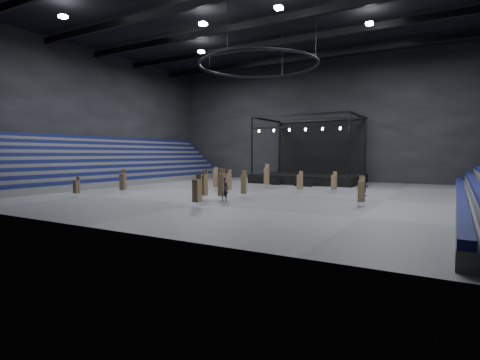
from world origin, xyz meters
The scene contains 29 objects.
floor centered at (0.00, 0.00, 0.00)m, with size 50.00×50.00×0.00m, color #4D4D50.
ceiling centered at (0.00, 0.00, 18.00)m, with size 50.00×42.00×0.20m, color black.
wall_back centered at (0.00, 21.00, 9.00)m, with size 50.00×0.20×18.00m, color black.
wall_front centered at (0.00, -21.00, 9.00)m, with size 50.00×0.20×18.00m, color black.
wall_left centered at (-25.00, 0.00, 9.00)m, with size 0.20×42.00×18.00m, color black.
bleachers_left centered at (-22.94, 0.00, 1.73)m, with size 7.20×40.00×6.40m.
stage centered at (0.00, 16.24, 1.45)m, with size 14.00×10.00×9.20m.
truss_ring centered at (0.00, 0.00, 13.00)m, with size 12.30×12.30×5.15m.
roof_girders centered at (0.00, 0.00, 17.20)m, with size 49.00×30.35×0.70m.
floodlights centered at (0.00, -4.00, 16.60)m, with size 28.60×16.60×0.25m.
flight_case_left centered at (-2.53, 9.82, 0.38)m, with size 1.13×0.57×0.75m, color black.
flight_case_mid centered at (0.85, 9.76, 0.44)m, with size 1.32×0.66×0.88m, color black.
flight_case_right centered at (1.91, 9.45, 0.46)m, with size 1.37×0.69×0.92m, color black.
chair_stack_0 centered at (-1.55, 5.20, 1.46)m, with size 0.60×0.60×2.87m.
chair_stack_1 centered at (11.56, -5.35, 1.22)m, with size 0.45×0.45×2.37m.
chair_stack_2 centered at (7.04, 3.20, 1.16)m, with size 0.52×0.52×2.23m.
chair_stack_3 centered at (0.96, -4.71, 1.29)m, with size 0.57×0.57×2.52m.
chair_stack_4 centered at (-12.85, -11.99, 1.01)m, with size 0.46×0.46×1.88m.
chair_stack_5 centered at (-1.04, -8.20, 1.38)m, with size 0.56×0.56×2.66m.
chair_stack_6 centered at (-11.07, -8.02, 1.29)m, with size 0.60×0.60×2.48m.
chair_stack_7 centered at (0.36, -7.57, 1.42)m, with size 0.63×0.63×2.79m.
chair_stack_8 centered at (-5.07, -0.29, 1.20)m, with size 0.51×0.51×2.34m.
chair_stack_9 centered at (-8.90, 5.36, 1.24)m, with size 0.68×0.68×2.32m.
chair_stack_10 centered at (3.93, 1.74, 1.19)m, with size 0.54×0.54×2.27m.
chair_stack_11 centered at (-2.50, -1.73, 1.23)m, with size 0.49×0.49×2.41m.
chair_stack_12 centered at (1.05, -11.99, 1.32)m, with size 0.54×0.54×2.54m.
chair_stack_13 centered at (6.62, 4.75, 1.08)m, with size 0.53×0.53×2.07m.
man_center centered at (0.56, -7.44, 1.02)m, with size 0.75×0.49×2.05m, color black.
crew_member centered at (10.36, 2.18, 0.88)m, with size 0.85×0.67×1.76m, color black.
Camera 1 is at (17.70, -34.41, 4.02)m, focal length 28.00 mm.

